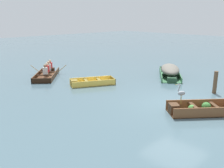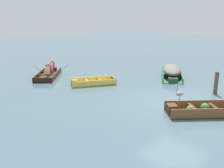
# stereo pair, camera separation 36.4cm
# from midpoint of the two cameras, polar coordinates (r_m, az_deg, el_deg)

# --- Properties ---
(ground_plane) EXTENTS (80.00, 80.00, 0.00)m
(ground_plane) POSITION_cam_midpoint_polar(r_m,az_deg,el_deg) (11.49, 13.84, -4.48)
(ground_plane) COLOR #47606B
(dinghy_wooden_brown_foreground) EXTENTS (2.85, 2.64, 0.42)m
(dinghy_wooden_brown_foreground) POSITION_cam_midpoint_polar(r_m,az_deg,el_deg) (10.67, 18.68, -5.49)
(dinghy_wooden_brown_foreground) COLOR brown
(dinghy_wooden_brown_foreground) RESTS_ON ground
(skiff_green_near_moored) EXTENTS (3.48, 3.02, 0.76)m
(skiff_green_near_moored) POSITION_cam_midpoint_polar(r_m,az_deg,el_deg) (16.44, 12.50, 3.06)
(skiff_green_near_moored) COLOR #387047
(skiff_green_near_moored) RESTS_ON ground
(skiff_yellow_mid_moored) EXTENTS (2.66, 2.03, 0.33)m
(skiff_yellow_mid_moored) POSITION_cam_midpoint_polar(r_m,az_deg,el_deg) (14.33, -5.65, 0.33)
(skiff_yellow_mid_moored) COLOR #E5BC47
(skiff_yellow_mid_moored) RESTS_ON ground
(rowboat_dark_varnish_with_crew) EXTENTS (3.00, 3.17, 0.88)m
(rowboat_dark_varnish_with_crew) POSITION_cam_midpoint_polar(r_m,az_deg,el_deg) (16.82, -15.21, 2.45)
(rowboat_dark_varnish_with_crew) COLOR #4C2D19
(rowboat_dark_varnish_with_crew) RESTS_ON ground
(heron_on_dinghy) EXTENTS (0.43, 0.29, 0.84)m
(heron_on_dinghy) POSITION_cam_midpoint_polar(r_m,az_deg,el_deg) (10.14, 14.55, -1.92)
(heron_on_dinghy) COLOR olive
(heron_on_dinghy) RESTS_ON dinghy_wooden_brown_foreground
(mooring_post) EXTENTS (0.20, 0.20, 1.14)m
(mooring_post) POSITION_cam_midpoint_polar(r_m,az_deg,el_deg) (13.51, 21.82, 0.35)
(mooring_post) COLOR brown
(mooring_post) RESTS_ON ground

